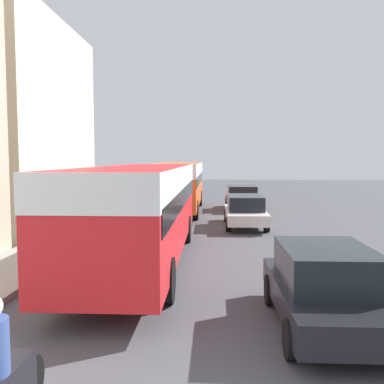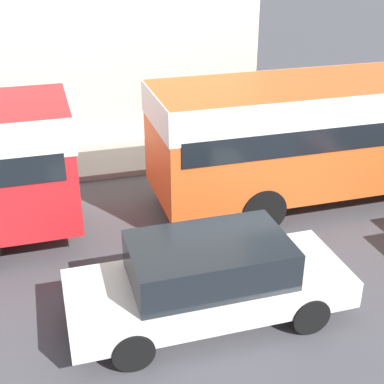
{
  "view_description": "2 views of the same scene",
  "coord_description": "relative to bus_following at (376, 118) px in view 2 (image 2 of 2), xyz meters",
  "views": [
    {
      "loc": [
        0.46,
        -3.02,
        3.12
      ],
      "look_at": [
        -0.52,
        16.44,
        1.59
      ],
      "focal_mm": 40.0,
      "sensor_mm": 36.0,
      "label": 1
    },
    {
      "loc": [
        8.69,
        14.24,
        5.83
      ],
      "look_at": [
        0.44,
        16.67,
        1.59
      ],
      "focal_mm": 50.0,
      "sensor_mm": 36.0,
      "label": 2
    }
  ],
  "objects": [
    {
      "name": "bus_following",
      "position": [
        0.0,
        0.0,
        0.0
      ],
      "size": [
        2.57,
        10.59,
        2.85
      ],
      "color": "#EA5B23",
      "rests_on": "ground_plane"
    },
    {
      "name": "car_distant",
      "position": [
        3.5,
        -5.23,
        -1.11
      ],
      "size": [
        1.83,
        4.59,
        1.43
      ],
      "color": "silver",
      "rests_on": "ground_plane"
    }
  ]
}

